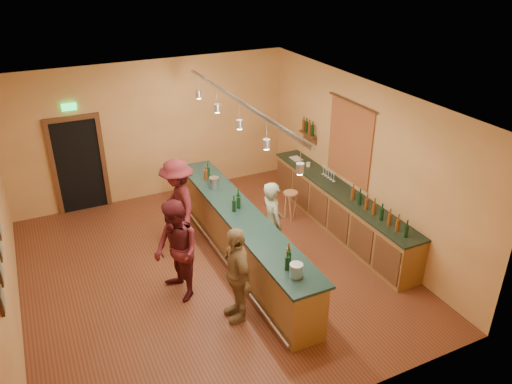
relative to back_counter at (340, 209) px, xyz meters
name	(u,v)px	position (x,y,z in m)	size (l,w,h in m)	color
floor	(210,270)	(-2.97, -0.18, -0.49)	(7.00, 7.00, 0.00)	#5F2B1B
ceiling	(202,103)	(-2.97, -0.18, 2.71)	(6.50, 7.00, 0.02)	silver
wall_back	(152,131)	(-2.97, 3.32, 1.11)	(6.50, 0.02, 3.20)	#B68444
wall_front	(313,317)	(-2.97, -3.68, 1.11)	(6.50, 0.02, 3.20)	#B68444
wall_right	(361,161)	(0.28, -0.18, 1.11)	(0.02, 7.00, 3.20)	#B68444
doorway	(79,163)	(-4.67, 3.30, 0.64)	(1.15, 0.09, 2.48)	black
tapestry	(350,143)	(0.26, 0.22, 1.36)	(0.03, 1.40, 1.60)	maroon
bottle_shelf	(308,129)	(0.20, 1.72, 1.18)	(0.17, 0.55, 0.54)	#4F2E17
back_counter	(340,209)	(0.00, 0.00, 0.00)	(0.60, 4.55, 1.27)	brown
tasting_bar	(241,234)	(-2.33, -0.18, 0.12)	(0.73, 5.10, 1.38)	brown
pendant_track	(239,111)	(-2.33, -0.18, 2.50)	(0.11, 4.60, 0.50)	silver
bartender	(272,222)	(-1.78, -0.37, 0.33)	(0.60, 0.39, 1.64)	gray
customer_a	(177,251)	(-3.70, -0.64, 0.41)	(0.87, 0.68, 1.79)	#59191E
customer_b	(237,274)	(-3.02, -1.56, 0.34)	(0.97, 0.40, 1.65)	#997A51
customer_c	(178,203)	(-3.16, 0.94, 0.42)	(1.18, 0.68, 1.82)	#59191E
bar_stool	(291,198)	(-0.69, 0.87, 0.01)	(0.31, 0.31, 0.64)	#A8764B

